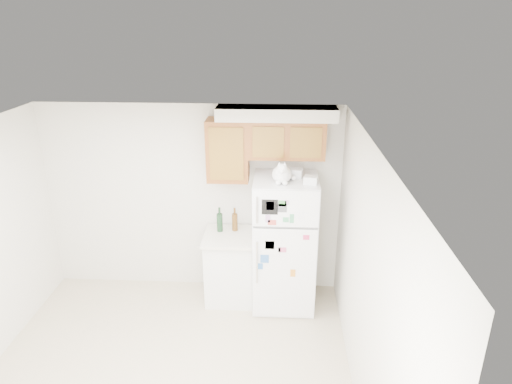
# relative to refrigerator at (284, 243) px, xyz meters

# --- Properties ---
(room_shell) EXTENTS (3.84, 4.04, 2.52)m
(room_shell) POSITION_rel_refrigerator_xyz_m (-1.08, -1.36, 0.82)
(room_shell) COLOR beige
(room_shell) RESTS_ON ground_plane
(refrigerator) EXTENTS (0.76, 0.78, 1.70)m
(refrigerator) POSITION_rel_refrigerator_xyz_m (0.00, 0.00, 0.00)
(refrigerator) COLOR white
(refrigerator) RESTS_ON ground_plane
(base_counter) EXTENTS (0.64, 0.64, 0.92)m
(base_counter) POSITION_rel_refrigerator_xyz_m (-0.69, 0.07, -0.39)
(base_counter) COLOR white
(base_counter) RESTS_ON ground_plane
(cat) EXTENTS (0.27, 0.40, 0.28)m
(cat) POSITION_rel_refrigerator_xyz_m (-0.05, -0.12, 0.95)
(cat) COLOR white
(cat) RESTS_ON refrigerator
(storage_box_back) EXTENTS (0.20, 0.16, 0.10)m
(storage_box_back) POSITION_rel_refrigerator_xyz_m (0.10, 0.08, 0.90)
(storage_box_back) COLOR white
(storage_box_back) RESTS_ON refrigerator
(storage_box_front) EXTENTS (0.17, 0.14, 0.09)m
(storage_box_front) POSITION_rel_refrigerator_xyz_m (0.27, -0.15, 0.89)
(storage_box_front) COLOR white
(storage_box_front) RESTS_ON refrigerator
(bottle_green) EXTENTS (0.08, 0.08, 0.32)m
(bottle_green) POSITION_rel_refrigerator_xyz_m (-0.82, 0.17, 0.23)
(bottle_green) COLOR #19381E
(bottle_green) RESTS_ON base_counter
(bottle_amber) EXTENTS (0.07, 0.07, 0.31)m
(bottle_amber) POSITION_rel_refrigerator_xyz_m (-0.63, 0.20, 0.22)
(bottle_amber) COLOR #593814
(bottle_amber) RESTS_ON base_counter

